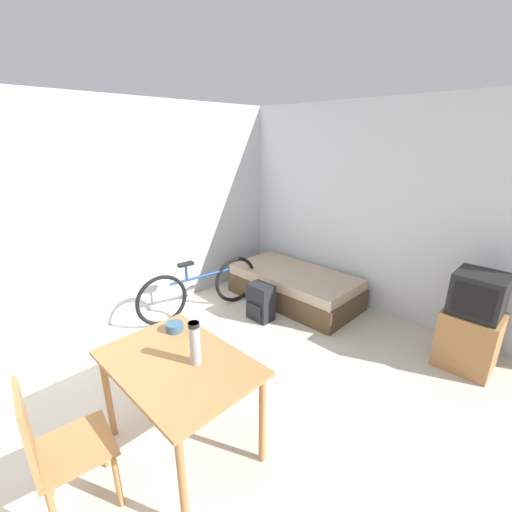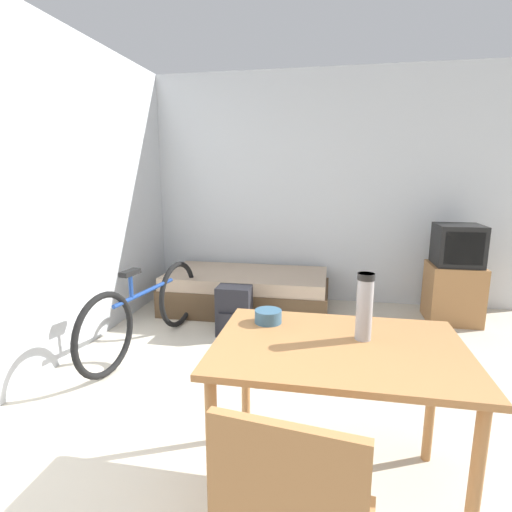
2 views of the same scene
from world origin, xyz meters
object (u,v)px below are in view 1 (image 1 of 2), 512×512
(dining_table, at_px, (179,373))
(wooden_chair, at_px, (53,446))
(thermos_flask, at_px, (195,342))
(tv, at_px, (472,324))
(bicycle, at_px, (201,289))
(daybed, at_px, (294,286))
(backpack, at_px, (260,302))
(mate_bowl, at_px, (174,327))

(dining_table, bearing_deg, wooden_chair, -99.00)
(thermos_flask, bearing_deg, dining_table, -144.32)
(tv, relative_size, bicycle, 0.59)
(daybed, distance_m, thermos_flask, 2.80)
(daybed, relative_size, tv, 1.78)
(dining_table, bearing_deg, daybed, 110.88)
(bicycle, bearing_deg, daybed, 60.25)
(wooden_chair, height_order, thermos_flask, thermos_flask)
(thermos_flask, bearing_deg, daybed, 113.68)
(bicycle, height_order, backpack, bicycle)
(bicycle, bearing_deg, backpack, 31.20)
(daybed, bearing_deg, bicycle, -119.75)
(daybed, bearing_deg, wooden_chair, -75.79)
(daybed, xyz_separation_m, tv, (2.20, 0.06, 0.27))
(bicycle, xyz_separation_m, mate_bowl, (1.28, -1.19, 0.47))
(backpack, bearing_deg, mate_bowl, -70.08)
(wooden_chair, bearing_deg, tv, 68.28)
(daybed, height_order, tv, tv)
(wooden_chair, xyz_separation_m, mate_bowl, (-0.23, 1.00, 0.27))
(bicycle, xyz_separation_m, backpack, (0.69, 0.42, -0.11))
(daybed, relative_size, backpack, 3.81)
(wooden_chair, distance_m, mate_bowl, 1.06)
(daybed, relative_size, mate_bowl, 13.13)
(dining_table, bearing_deg, backpack, 117.34)
(wooden_chair, relative_size, mate_bowl, 6.89)
(wooden_chair, bearing_deg, dining_table, 81.00)
(tv, distance_m, thermos_flask, 2.81)
(dining_table, bearing_deg, thermos_flask, 35.68)
(thermos_flask, xyz_separation_m, mate_bowl, (-0.47, 0.13, -0.14))
(mate_bowl, relative_size, backpack, 0.29)
(daybed, height_order, backpack, backpack)
(backpack, bearing_deg, bicycle, -148.80)
(tv, height_order, mate_bowl, tv)
(dining_table, height_order, backpack, dining_table)
(thermos_flask, bearing_deg, backpack, 121.15)
(tv, bearing_deg, backpack, -159.85)
(mate_bowl, distance_m, backpack, 1.80)
(tv, xyz_separation_m, backpack, (-2.17, -0.80, -0.24))
(bicycle, relative_size, backpack, 3.64)
(dining_table, relative_size, bicycle, 0.64)
(tv, xyz_separation_m, thermos_flask, (-1.12, -2.53, 0.47))
(backpack, bearing_deg, tv, 20.15)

